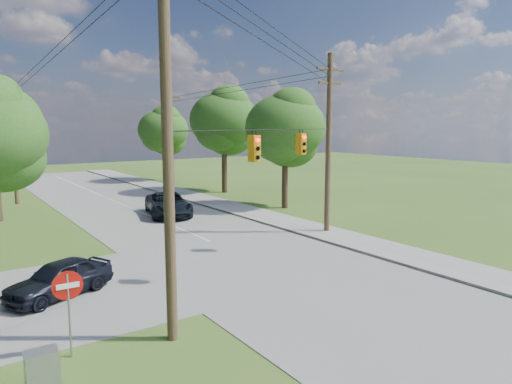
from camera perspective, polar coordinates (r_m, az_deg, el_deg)
ground at (r=16.58m, az=5.36°, el=-14.31°), size 140.00×140.00×0.00m
main_road at (r=21.45m, az=0.80°, el=-8.94°), size 10.00×100.00×0.03m
sidewalk_east at (r=25.77m, az=13.09°, el=-6.11°), size 2.60×100.00×0.12m
pole_sw at (r=13.19m, az=-11.05°, el=7.58°), size 2.00×0.32×12.00m
pole_ne at (r=27.24m, az=9.05°, el=6.28°), size 2.00×0.32×10.50m
pole_north_e at (r=45.74m, az=-10.49°, el=6.56°), size 2.00×0.32×10.00m
pole_north_w at (r=41.98m, az=-28.13°, el=5.60°), size 2.00×0.32×10.00m
power_lines at (r=26.02m, az=-8.76°, el=14.33°), size 13.93×29.62×4.93m
traffic_signals at (r=20.38m, az=3.05°, el=5.83°), size 4.91×3.27×1.05m
tree_e_near at (r=35.30m, az=3.69°, el=8.05°), size 6.20×6.20×8.81m
tree_e_mid at (r=43.84m, az=-4.02°, el=8.93°), size 6.60×6.60×9.64m
tree_e_far at (r=54.09m, az=-11.51°, el=7.61°), size 5.80×5.80×8.32m
car_cross_dark at (r=18.81m, az=-23.34°, el=-9.86°), size 4.35×3.13×1.38m
car_main_north at (r=33.12m, az=-10.91°, el=-1.49°), size 4.07×6.35×1.63m
control_cabinet at (r=12.29m, az=-25.11°, el=-20.23°), size 0.72×0.53×1.28m
do_not_enter_sign at (r=13.70m, az=-22.43°, el=-11.81°), size 0.82×0.10×2.47m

